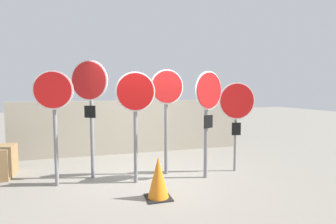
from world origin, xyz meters
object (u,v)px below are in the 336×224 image
(stop_sign_0, at_px, (54,103))
(stop_sign_3, at_px, (167,100))
(stop_sign_1, at_px, (90,95))
(stop_sign_5, at_px, (237,106))
(stop_sign_4, at_px, (208,103))
(stop_sign_2, at_px, (136,103))
(traffic_cone_0, at_px, (158,178))

(stop_sign_0, relative_size, stop_sign_3, 0.97)
(stop_sign_0, distance_m, stop_sign_1, 0.75)
(stop_sign_1, xyz_separation_m, stop_sign_5, (3.23, -0.44, -0.27))
(stop_sign_4, height_order, stop_sign_5, stop_sign_4)
(stop_sign_0, xyz_separation_m, stop_sign_3, (2.30, 0.11, 0.02))
(stop_sign_2, height_order, traffic_cone_0, stop_sign_2)
(stop_sign_2, distance_m, traffic_cone_0, 1.54)
(stop_sign_0, bearing_deg, stop_sign_1, 31.68)
(stop_sign_3, bearing_deg, stop_sign_5, -13.68)
(traffic_cone_0, bearing_deg, stop_sign_0, 147.88)
(stop_sign_5, relative_size, traffic_cone_0, 2.80)
(stop_sign_0, bearing_deg, stop_sign_5, 5.70)
(stop_sign_2, bearing_deg, stop_sign_3, 28.50)
(stop_sign_0, relative_size, traffic_cone_0, 3.06)
(stop_sign_2, distance_m, stop_sign_4, 1.53)
(stop_sign_3, bearing_deg, traffic_cone_0, -117.27)
(stop_sign_3, height_order, stop_sign_5, stop_sign_3)
(stop_sign_0, xyz_separation_m, stop_sign_2, (1.54, -0.27, -0.02))
(stop_sign_3, bearing_deg, stop_sign_1, 169.02)
(stop_sign_3, bearing_deg, stop_sign_2, -158.12)
(stop_sign_1, bearing_deg, stop_sign_5, 23.28)
(stop_sign_2, relative_size, stop_sign_3, 0.96)
(stop_sign_1, bearing_deg, stop_sign_3, 24.62)
(stop_sign_5, bearing_deg, stop_sign_0, -172.85)
(stop_sign_3, height_order, stop_sign_4, stop_sign_3)
(stop_sign_4, bearing_deg, stop_sign_2, 151.69)
(stop_sign_1, height_order, stop_sign_2, stop_sign_1)
(stop_sign_3, height_order, traffic_cone_0, stop_sign_3)
(stop_sign_2, height_order, stop_sign_4, stop_sign_4)
(stop_sign_0, distance_m, stop_sign_2, 1.56)
(traffic_cone_0, bearing_deg, stop_sign_5, 24.64)
(stop_sign_0, relative_size, stop_sign_5, 1.09)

